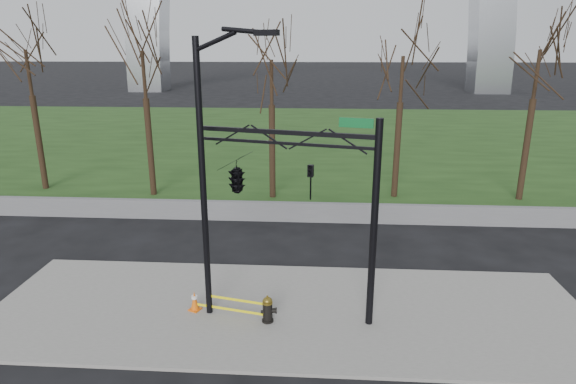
# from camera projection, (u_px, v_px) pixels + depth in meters

# --- Properties ---
(ground) EXTENTS (500.00, 500.00, 0.00)m
(ground) POSITION_uv_depth(u_px,v_px,m) (288.00, 312.00, 14.69)
(ground) COLOR black
(ground) RESTS_ON ground
(sidewalk) EXTENTS (18.00, 6.00, 0.10)m
(sidewalk) POSITION_uv_depth(u_px,v_px,m) (288.00, 311.00, 14.68)
(sidewalk) COLOR gray
(sidewalk) RESTS_ON ground
(grass_strip) EXTENTS (120.00, 40.00, 0.06)m
(grass_strip) POSITION_uv_depth(u_px,v_px,m) (309.00, 136.00, 43.35)
(grass_strip) COLOR #1E3A15
(grass_strip) RESTS_ON ground
(guardrail) EXTENTS (60.00, 0.30, 0.90)m
(guardrail) POSITION_uv_depth(u_px,v_px,m) (299.00, 212.00, 22.21)
(guardrail) COLOR #59595B
(guardrail) RESTS_ON ground
(tree_row) EXTENTS (62.32, 4.00, 8.82)m
(tree_row) POSITION_uv_depth(u_px,v_px,m) (464.00, 115.00, 24.39)
(tree_row) COLOR black
(tree_row) RESTS_ON ground
(fire_hydrant) EXTENTS (0.51, 0.33, 0.83)m
(fire_hydrant) POSITION_uv_depth(u_px,v_px,m) (268.00, 310.00, 13.91)
(fire_hydrant) COLOR black
(fire_hydrant) RESTS_ON sidewalk
(traffic_cone) EXTENTS (0.42, 0.42, 0.61)m
(traffic_cone) POSITION_uv_depth(u_px,v_px,m) (195.00, 301.00, 14.54)
(traffic_cone) COLOR orange
(traffic_cone) RESTS_ON sidewalk
(street_light) EXTENTS (2.30, 0.95, 8.21)m
(street_light) POSITION_uv_depth(u_px,v_px,m) (209.00, 164.00, 13.10)
(street_light) COLOR black
(street_light) RESTS_ON ground
(traffic_signal_mast) EXTENTS (4.96, 2.54, 6.00)m
(traffic_signal_mast) POSITION_uv_depth(u_px,v_px,m) (262.00, 178.00, 13.73)
(traffic_signal_mast) COLOR black
(traffic_signal_mast) RESTS_ON ground
(caution_tape) EXTENTS (2.26, 0.50, 0.42)m
(caution_tape) POSITION_uv_depth(u_px,v_px,m) (234.00, 305.00, 14.19)
(caution_tape) COLOR yellow
(caution_tape) RESTS_ON ground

